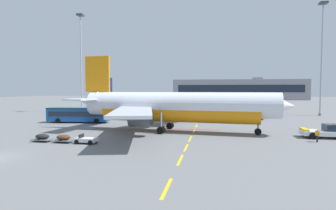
% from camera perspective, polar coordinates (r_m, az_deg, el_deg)
% --- Properties ---
extents(ground, '(400.00, 400.00, 0.00)m').
position_cam_1_polar(ground, '(65.85, 26.22, -2.85)').
color(ground, slate).
extents(apron_paint_markings, '(8.00, 93.60, 0.01)m').
position_cam_1_polar(apron_paint_markings, '(60.11, 6.55, -3.08)').
color(apron_paint_markings, yellow).
rests_on(apron_paint_markings, ground).
extents(airliner_foreground, '(34.82, 34.45, 12.20)m').
position_cam_1_polar(airliner_foreground, '(42.74, 1.38, -0.32)').
color(airliner_foreground, silver).
rests_on(airliner_foreground, ground).
extents(pushback_tug, '(6.07, 3.33, 2.08)m').
position_cam_1_polar(pushback_tug, '(43.22, 30.22, -4.79)').
color(pushback_tug, silver).
rests_on(pushback_tug, ground).
extents(airliner_mid_left, '(26.06, 27.84, 10.52)m').
position_cam_1_polar(airliner_mid_left, '(104.89, -13.10, 1.42)').
color(airliner_mid_left, silver).
rests_on(airliner_mid_left, ground).
extents(apron_shuttle_bus, '(12.24, 3.97, 3.00)m').
position_cam_1_polar(apron_shuttle_bus, '(57.36, -18.17, -1.77)').
color(apron_shuttle_bus, '#194C99').
rests_on(apron_shuttle_bus, ground).
extents(fuel_service_truck, '(5.78, 7.19, 3.14)m').
position_cam_1_polar(fuel_service_truck, '(64.52, 17.02, -1.31)').
color(fuel_service_truck, black).
rests_on(fuel_service_truck, ground).
extents(baggage_train, '(8.65, 1.89, 1.14)m').
position_cam_1_polar(baggage_train, '(36.72, -20.92, -6.51)').
color(baggage_train, silver).
rests_on(baggage_train, ground).
extents(ground_crew_worker, '(0.47, 0.61, 1.65)m').
position_cam_1_polar(ground_crew_worker, '(39.29, 28.71, -5.46)').
color(ground_crew_worker, '#232328').
rests_on(ground_crew_worker, ground).
extents(apron_light_mast_near, '(1.80, 1.80, 28.05)m').
position_cam_1_polar(apron_light_mast_near, '(83.48, -17.69, 10.38)').
color(apron_light_mast_near, slate).
rests_on(apron_light_mast_near, ground).
extents(apron_light_mast_far, '(1.80, 1.80, 28.21)m').
position_cam_1_polar(apron_light_mast_far, '(79.43, 29.45, 10.56)').
color(apron_light_mast_far, slate).
rests_on(apron_light_mast_far, ground).
extents(terminal_satellite, '(85.37, 22.53, 14.70)m').
position_cam_1_polar(terminal_satellite, '(191.16, 14.35, 3.14)').
color(terminal_satellite, gray).
rests_on(terminal_satellite, ground).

